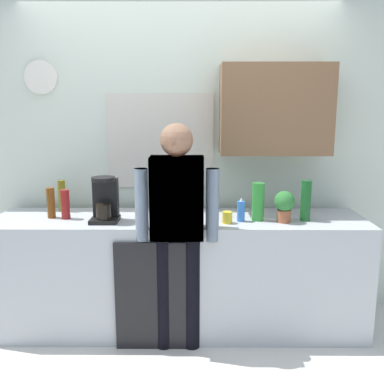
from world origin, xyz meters
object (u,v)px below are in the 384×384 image
dish_soap (241,211)px  person_at_sink (177,219)px  bottle_clear_soda (258,202)px  mixing_bowl (172,216)px  bottle_red_vinegar (65,204)px  person_guest (177,219)px  bottle_amber_beer (51,203)px  bottle_olive_oil (62,196)px  coffee_maker (105,201)px  bottle_green_wine (306,201)px  bottle_dark_sauce (187,202)px  potted_plant (284,204)px  cup_yellow_cup (227,217)px

dish_soap → person_at_sink: person_at_sink is taller
bottle_clear_soda → dish_soap: 0.14m
mixing_bowl → person_at_sink: (0.05, -0.20, 0.03)m
mixing_bowl → bottle_clear_soda: bearing=3.1°
bottle_red_vinegar → dish_soap: bearing=-2.9°
person_guest → bottle_amber_beer: bearing=-28.0°
person_at_sink → mixing_bowl: bearing=103.7°
person_at_sink → bottle_amber_beer: bearing=163.0°
bottle_olive_oil → person_guest: person_guest is taller
mixing_bowl → person_guest: 0.21m
coffee_maker → dish_soap: size_ratio=1.83×
person_guest → bottle_red_vinegar: bearing=-28.6°
person_guest → bottle_green_wine: bearing=-177.0°
bottle_green_wine → mixing_bowl: size_ratio=1.36×
bottle_amber_beer → person_at_sink: size_ratio=0.14×
bottle_clear_soda → bottle_olive_oil: (-1.52, 0.27, -0.02)m
mixing_bowl → bottle_olive_oil: bearing=160.9°
bottle_dark_sauce → bottle_olive_oil: (-1.00, 0.06, 0.03)m
potted_plant → dish_soap: size_ratio=1.28×
cup_yellow_cup → potted_plant: bearing=4.7°
bottle_olive_oil → dish_soap: 1.43m
dish_soap → bottle_clear_soda: bearing=13.9°
bottle_clear_soda → bottle_dark_sauce: bearing=157.6°
bottle_dark_sauce → bottle_red_vinegar: bearing=-168.6°
bottle_dark_sauce → bottle_olive_oil: bottle_olive_oil is taller
mixing_bowl → person_at_sink: 0.21m
bottle_green_wine → bottle_red_vinegar: bearing=178.6°
coffee_maker → bottle_amber_beer: 0.44m
bottle_clear_soda → cup_yellow_cup: 0.26m
mixing_bowl → dish_soap: size_ratio=1.22×
potted_plant → mixing_bowl: bearing=178.8°
coffee_maker → bottle_clear_soda: size_ratio=1.18×
cup_yellow_cup → potted_plant: 0.42m
potted_plant → bottle_red_vinegar: bearing=177.0°
person_at_sink → person_guest: same height
mixing_bowl → bottle_red_vinegar: bearing=175.1°
potted_plant → cup_yellow_cup: bearing=-175.3°
bottle_green_wine → potted_plant: (-0.16, -0.04, -0.02)m
dish_soap → potted_plant: bearing=-3.7°
bottle_green_wine → person_guest: 0.96m
bottle_clear_soda → person_at_sink: person_at_sink is taller
coffee_maker → mixing_bowl: size_ratio=1.50×
person_at_sink → bottle_olive_oil: bearing=151.7°
cup_yellow_cup → dish_soap: 0.12m
coffee_maker → bottle_olive_oil: 0.51m
bottle_red_vinegar → person_guest: bearing=-17.8°
bottle_amber_beer → person_at_sink: person_at_sink is taller
cup_yellow_cup → person_at_sink: size_ratio=0.05×
bottle_green_wine → mixing_bowl: 0.99m
coffee_maker → bottle_clear_soda: 1.12m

